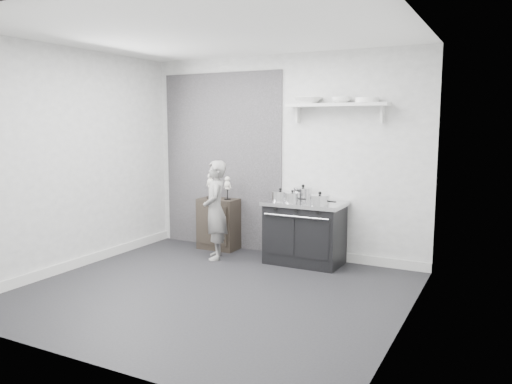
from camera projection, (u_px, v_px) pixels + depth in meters
ground at (212, 291)px, 5.36m from camera, size 4.00×4.00×0.00m
room_shell at (211, 138)px, 5.31m from camera, size 4.02×3.62×2.71m
wall_shelf at (337, 106)px, 6.20m from camera, size 1.30×0.26×0.24m
stove at (305, 232)px, 6.39m from camera, size 1.00×0.63×0.80m
side_cabinet at (219, 224)px, 7.14m from camera, size 0.56×0.33×0.73m
child at (215, 210)px, 6.58m from camera, size 0.52×0.57×1.31m
pot_front_left at (280, 196)px, 6.37m from camera, size 0.32×0.23×0.17m
pot_back_left at (303, 194)px, 6.48m from camera, size 0.33×0.24×0.20m
pot_front_right at (320, 200)px, 6.04m from camera, size 0.33×0.24×0.17m
pot_front_center at (292, 198)px, 6.23m from camera, size 0.28×0.19×0.16m
skeleton_full at (210, 184)px, 7.12m from camera, size 0.12×0.07×0.41m
skeleton_torso at (227, 186)px, 7.00m from camera, size 0.10×0.07×0.37m
bowl_large at (308, 100)px, 6.35m from camera, size 0.34×0.34×0.08m
bowl_small at (341, 100)px, 6.16m from camera, size 0.24×0.24×0.07m
plate_stack at (367, 100)px, 6.01m from camera, size 0.28×0.28×0.06m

